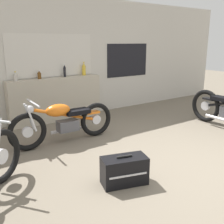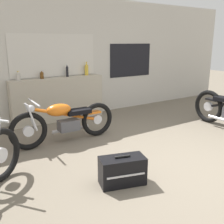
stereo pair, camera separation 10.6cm
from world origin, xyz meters
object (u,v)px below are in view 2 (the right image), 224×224
(bottle_left_center, at_px, (42,75))
(bottle_right_center, at_px, (87,69))
(hard_case_black, at_px, (122,171))
(bottle_center, at_px, (67,71))
(motorcycle_orange, at_px, (65,121))
(bottle_leftmost, at_px, (18,76))

(bottle_left_center, relative_size, bottle_right_center, 0.59)
(bottle_left_center, bearing_deg, hard_case_black, -91.38)
(bottle_center, bearing_deg, motorcycle_orange, -116.40)
(bottle_center, relative_size, hard_case_black, 0.47)
(bottle_center, relative_size, bottle_right_center, 0.95)
(motorcycle_orange, distance_m, hard_case_black, 1.78)
(bottle_center, distance_m, hard_case_black, 3.39)
(bottle_leftmost, distance_m, motorcycle_orange, 1.60)
(bottle_right_center, bearing_deg, motorcycle_orange, -130.42)
(bottle_leftmost, bearing_deg, motorcycle_orange, -73.52)
(bottle_leftmost, height_order, bottle_left_center, bottle_leftmost)
(bottle_leftmost, height_order, bottle_center, bottle_center)
(bottle_left_center, relative_size, bottle_center, 0.62)
(bottle_leftmost, distance_m, bottle_center, 1.11)
(bottle_left_center, height_order, hard_case_black, bottle_left_center)
(bottle_leftmost, height_order, hard_case_black, bottle_leftmost)
(motorcycle_orange, bearing_deg, bottle_left_center, 86.14)
(bottle_leftmost, bearing_deg, hard_case_black, -82.25)
(motorcycle_orange, height_order, hard_case_black, motorcycle_orange)
(bottle_center, height_order, hard_case_black, bottle_center)
(motorcycle_orange, relative_size, hard_case_black, 3.10)
(bottle_left_center, distance_m, bottle_right_center, 1.12)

